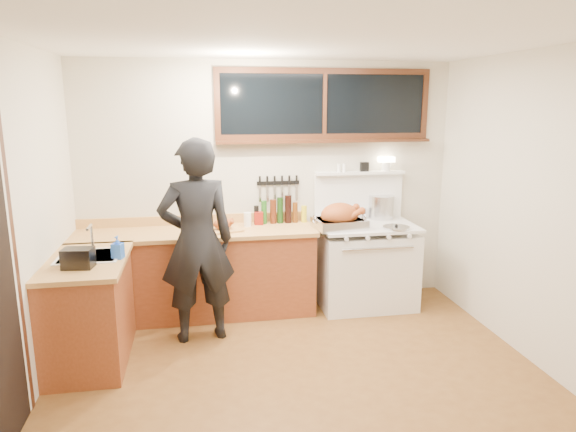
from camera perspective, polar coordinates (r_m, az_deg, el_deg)
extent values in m
cube|color=brown|center=(4.34, 1.39, -17.67)|extent=(4.00, 3.50, 0.02)
cube|color=beige|center=(5.57, -2.19, 3.52)|extent=(4.00, 0.05, 2.60)
cube|color=beige|center=(2.22, 10.91, -10.82)|extent=(4.00, 0.05, 2.60)
cube|color=beige|center=(3.98, -28.43, -1.65)|extent=(0.05, 3.50, 2.60)
cube|color=beige|center=(4.69, 26.54, 0.49)|extent=(0.05, 3.50, 2.60)
cube|color=white|center=(3.77, 1.61, 19.44)|extent=(4.00, 3.50, 0.05)
cube|color=brown|center=(5.41, -10.10, -6.45)|extent=(2.40, 0.60, 0.86)
cube|color=tan|center=(5.27, -10.29, -1.85)|extent=(2.44, 0.64, 0.04)
cube|color=tan|center=(5.54, -10.32, -0.40)|extent=(2.40, 0.03, 0.10)
sphere|color=#B78C38|center=(5.16, -21.40, -4.90)|extent=(0.03, 0.03, 0.03)
sphere|color=#B78C38|center=(5.09, -15.86, -4.76)|extent=(0.03, 0.03, 0.03)
sphere|color=#B78C38|center=(5.06, -10.20, -4.57)|extent=(0.03, 0.03, 0.03)
sphere|color=#B78C38|center=(5.08, -4.54, -4.34)|extent=(0.03, 0.03, 0.03)
sphere|color=#B78C38|center=(5.14, 0.47, -4.10)|extent=(0.03, 0.03, 0.03)
cube|color=brown|center=(4.73, -21.19, -9.96)|extent=(0.60, 1.05, 0.86)
cube|color=tan|center=(4.58, -21.51, -4.73)|extent=(0.64, 1.09, 0.04)
cube|color=white|center=(4.66, -21.17, -4.93)|extent=(0.45, 0.40, 0.14)
cube|color=white|center=(4.64, -21.23, -4.17)|extent=(0.50, 0.45, 0.01)
cylinder|color=silver|center=(4.78, -20.94, -2.24)|extent=(0.02, 0.02, 0.24)
cylinder|color=silver|center=(4.68, -21.22, -1.18)|extent=(0.02, 0.18, 0.02)
cube|color=white|center=(5.65, 8.58, -5.78)|extent=(1.00, 0.70, 0.82)
cube|color=white|center=(5.52, 8.74, -1.09)|extent=(1.02, 0.72, 0.03)
cube|color=white|center=(5.31, 9.78, -5.77)|extent=(0.88, 0.02, 0.46)
cylinder|color=silver|center=(5.22, 9.99, -3.58)|extent=(0.75, 0.02, 0.02)
cylinder|color=white|center=(5.10, 6.51, -2.57)|extent=(0.04, 0.03, 0.04)
cylinder|color=white|center=(5.16, 8.85, -2.45)|extent=(0.04, 0.03, 0.04)
cylinder|color=white|center=(5.24, 11.13, -2.32)|extent=(0.04, 0.03, 0.04)
cylinder|color=white|center=(5.32, 13.35, -2.19)|extent=(0.04, 0.03, 0.04)
cube|color=white|center=(5.76, 7.81, 2.21)|extent=(1.00, 0.05, 0.50)
cube|color=white|center=(5.69, 7.98, 4.78)|extent=(1.00, 0.12, 0.03)
cylinder|color=white|center=(5.78, 10.84, 5.43)|extent=(0.10, 0.10, 0.10)
cube|color=#FFE5B2|center=(5.77, 10.87, 6.20)|extent=(0.17, 0.09, 0.06)
cube|color=black|center=(5.70, 8.48, 5.44)|extent=(0.09, 0.05, 0.10)
cylinder|color=white|center=(5.63, 6.25, 5.36)|extent=(0.04, 0.04, 0.09)
cylinder|color=white|center=(5.61, 5.66, 5.35)|extent=(0.04, 0.04, 0.09)
cube|color=black|center=(5.57, 4.07, 12.29)|extent=(2.20, 0.01, 0.62)
cube|color=#32190E|center=(5.57, 4.14, 15.79)|extent=(2.32, 0.04, 0.06)
cube|color=#32190E|center=(5.58, 4.03, 8.80)|extent=(2.32, 0.04, 0.06)
cube|color=#32190E|center=(5.40, -7.90, 12.20)|extent=(0.06, 0.04, 0.62)
cube|color=#32190E|center=(5.94, 14.94, 11.92)|extent=(0.06, 0.04, 0.62)
cube|color=#32190E|center=(5.57, 4.08, 12.29)|extent=(0.04, 0.04, 0.62)
cube|color=#32190E|center=(5.53, 4.14, 8.30)|extent=(2.32, 0.13, 0.03)
cube|color=#32190E|center=(3.97, -27.83, -5.36)|extent=(0.01, 0.07, 2.10)
cube|color=black|center=(5.54, -1.11, 3.70)|extent=(0.46, 0.02, 0.04)
cube|color=silver|center=(5.52, -3.13, 2.48)|extent=(0.02, 0.00, 0.18)
cube|color=black|center=(5.49, -3.15, 3.92)|extent=(0.02, 0.02, 0.10)
cube|color=silver|center=(5.53, -2.31, 2.51)|extent=(0.02, 0.00, 0.18)
cube|color=black|center=(5.50, -2.32, 3.95)|extent=(0.02, 0.02, 0.10)
cube|color=silver|center=(5.54, -1.49, 2.54)|extent=(0.02, 0.00, 0.18)
cube|color=black|center=(5.51, -1.49, 3.97)|extent=(0.02, 0.02, 0.10)
cube|color=silver|center=(5.55, -0.67, 2.56)|extent=(0.03, 0.00, 0.18)
cube|color=black|center=(5.53, -0.67, 3.99)|extent=(0.02, 0.02, 0.10)
cube|color=silver|center=(5.56, 0.14, 2.59)|extent=(0.03, 0.00, 0.18)
cube|color=black|center=(5.54, 0.15, 4.02)|extent=(0.02, 0.02, 0.10)
cube|color=silver|center=(5.58, 0.95, 2.61)|extent=(0.03, 0.00, 0.18)
cube|color=black|center=(5.56, 0.96, 4.04)|extent=(0.02, 0.02, 0.10)
imported|color=black|center=(4.72, -10.10, -2.79)|extent=(0.74, 0.55, 1.88)
imported|color=blue|center=(4.48, -18.41, -3.32)|extent=(0.11, 0.11, 0.19)
cube|color=black|center=(4.35, -22.30, -4.35)|extent=(0.25, 0.18, 0.16)
cube|color=tan|center=(5.21, -7.23, -1.56)|extent=(0.42, 0.36, 0.02)
ellipsoid|color=#99481B|center=(5.20, -7.25, -0.86)|extent=(0.23, 0.19, 0.11)
sphere|color=#99481B|center=(5.24, -6.31, -0.45)|extent=(0.04, 0.04, 0.04)
sphere|color=#99481B|center=(5.15, -6.24, -0.67)|extent=(0.04, 0.04, 0.04)
cube|color=silver|center=(5.31, 5.72, -0.82)|extent=(0.54, 0.43, 0.10)
cube|color=#3F3F42|center=(5.30, 5.73, -0.46)|extent=(0.48, 0.37, 0.03)
torus|color=silver|center=(5.23, 2.96, -0.41)|extent=(0.03, 0.10, 0.10)
torus|color=silver|center=(5.37, 8.43, -0.19)|extent=(0.03, 0.10, 0.10)
ellipsoid|color=#99481B|center=(5.29, 5.74, 0.13)|extent=(0.42, 0.34, 0.25)
cylinder|color=#99481B|center=(5.23, 7.44, 0.17)|extent=(0.14, 0.08, 0.11)
sphere|color=#99481B|center=(5.25, 8.21, 0.58)|extent=(0.08, 0.08, 0.08)
cylinder|color=#99481B|center=(5.41, 6.84, 0.60)|extent=(0.14, 0.08, 0.11)
sphere|color=#99481B|center=(5.43, 7.59, 0.99)|extent=(0.08, 0.08, 0.08)
cylinder|color=silver|center=(5.80, 10.31, 0.99)|extent=(0.32, 0.32, 0.26)
cylinder|color=silver|center=(5.78, 7.84, 0.33)|extent=(0.20, 0.20, 0.12)
cylinder|color=black|center=(5.86, 7.18, 1.03)|extent=(0.06, 0.16, 0.02)
cylinder|color=silver|center=(5.39, 11.94, -1.25)|extent=(0.29, 0.29, 0.02)
sphere|color=black|center=(5.38, 11.95, -1.07)|extent=(0.03, 0.03, 0.03)
cube|color=maroon|center=(5.44, -3.25, -0.25)|extent=(0.10, 0.09, 0.14)
cylinder|color=white|center=(5.36, -4.51, -0.39)|extent=(0.08, 0.08, 0.15)
cylinder|color=black|center=(5.46, -3.53, 0.13)|extent=(0.05, 0.05, 0.20)
cylinder|color=black|center=(5.47, -2.68, 0.42)|extent=(0.06, 0.06, 0.25)
cylinder|color=black|center=(5.48, -1.67, 0.51)|extent=(0.07, 0.07, 0.26)
cylinder|color=black|center=(5.49, -0.88, 0.64)|extent=(0.06, 0.06, 0.28)
cylinder|color=black|center=(5.50, 0.02, 0.78)|extent=(0.07, 0.07, 0.30)
cylinder|color=black|center=(5.52, 0.79, 0.40)|extent=(0.06, 0.06, 0.22)
cylinder|color=black|center=(5.54, 1.79, 0.23)|extent=(0.06, 0.06, 0.18)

